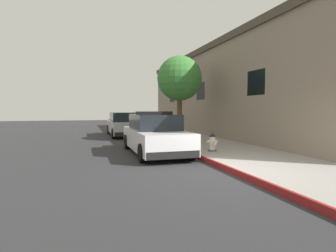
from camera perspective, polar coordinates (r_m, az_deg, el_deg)
The scene contains 8 objects.
ground_plane at distance 16.71m, azimuth -18.33°, elevation -3.12°, with size 31.89×60.00×0.20m, color #2B2B2D.
sidewalk_pavement at distance 17.58m, azimuth 1.62°, elevation -2.03°, with size 3.33×60.00×0.17m, color gray.
curb_painted_edge at distance 17.12m, azimuth -3.80°, elevation -2.18°, with size 0.08×60.00×0.17m, color maroon.
storefront_building at distance 19.65m, azimuth 15.65°, elevation 6.52°, with size 6.86×21.76×5.70m.
police_cruiser at distance 11.02m, azimuth -2.74°, elevation -1.86°, with size 1.94×4.84×1.68m.
parked_car_silver_ahead at distance 18.63m, azimuth -9.06°, elevation 0.26°, with size 1.94×4.84×1.56m.
fire_hydrant at distance 10.67m, azimuth 9.15°, elevation -3.29°, with size 0.44×0.40×0.76m.
street_tree at distance 15.30m, azimuth 2.40°, elevation 9.69°, with size 2.45×2.45×4.51m.
Camera 1 is at (-3.87, -6.60, 1.76)m, focal length 29.54 mm.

